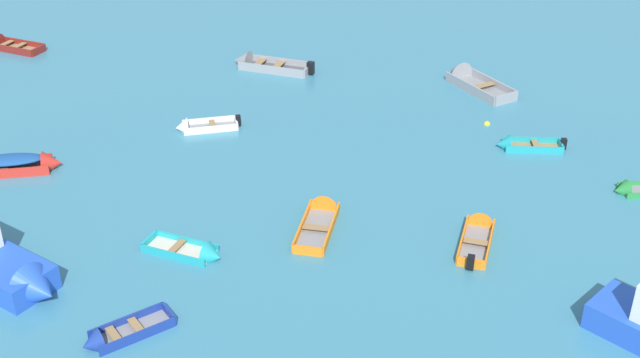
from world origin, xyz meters
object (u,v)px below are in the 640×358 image
Objects in this scene: rowboat_red_back_row_right at (24,163)px; rowboat_deep_blue_near_camera at (111,338)px; rowboat_white_outer_left at (196,127)px; rowboat_green_midfield_left at (632,190)px; rowboat_orange_midfield_right at (322,213)px; rowboat_orange_far_back at (479,230)px; rowboat_grey_back_row_center at (258,64)px; mooring_buoy_trailing at (487,124)px; rowboat_turquoise_cluster_outer at (200,254)px; rowboat_grey_near_right at (466,79)px; rowboat_turquoise_cluster_inner at (518,145)px; rowboat_maroon_distant_center at (4,45)px.

rowboat_red_back_row_right is 12.70m from rowboat_deep_blue_near_camera.
rowboat_white_outer_left reaches higher than rowboat_deep_blue_near_camera.
rowboat_green_midfield_left is (25.59, -2.68, -0.22)m from rowboat_red_back_row_right.
rowboat_white_outer_left is at bearing 126.09° from rowboat_orange_midfield_right.
rowboat_orange_far_back is 19.44m from rowboat_red_back_row_right.
mooring_buoy_trailing is (11.29, -7.66, -0.22)m from rowboat_grey_back_row_center.
rowboat_orange_far_back is at bearing 24.05° from rowboat_deep_blue_near_camera.
rowboat_turquoise_cluster_outer is 16.61m from mooring_buoy_trailing.
rowboat_red_back_row_right is 12.52× the size of mooring_buoy_trailing.
rowboat_deep_blue_near_camera is at bearing -117.41° from rowboat_turquoise_cluster_outer.
rowboat_white_outer_left reaches higher than rowboat_green_midfield_left.
mooring_buoy_trailing is (12.75, 10.65, -0.14)m from rowboat_turquoise_cluster_outer.
rowboat_white_outer_left is 0.67× the size of rowboat_grey_back_row_center.
rowboat_green_midfield_left is at bearing 6.39° from rowboat_orange_midfield_right.
mooring_buoy_trailing is at bearing -89.69° from rowboat_grey_near_right.
rowboat_grey_near_right is 1.18× the size of rowboat_orange_midfield_right.
rowboat_grey_back_row_center reaches higher than rowboat_deep_blue_near_camera.
mooring_buoy_trailing is (-0.85, 2.54, -0.16)m from rowboat_turquoise_cluster_inner.
rowboat_green_midfield_left is at bearing 13.12° from rowboat_turquoise_cluster_outer.
rowboat_white_outer_left is 8.28m from rowboat_grey_back_row_center.
rowboat_grey_back_row_center is 14.65× the size of mooring_buoy_trailing.
rowboat_deep_blue_near_camera is at bearing -66.72° from rowboat_maroon_distant_center.
rowboat_turquoise_cluster_inner is at bearing -71.53° from mooring_buoy_trailing.
rowboat_green_midfield_left is at bearing -19.09° from rowboat_white_outer_left.
mooring_buoy_trailing is at bearing 0.70° from rowboat_white_outer_left.
rowboat_maroon_distant_center is 1.24× the size of rowboat_white_outer_left.
rowboat_grey_near_right reaches higher than mooring_buoy_trailing.
rowboat_turquoise_cluster_inner reaches higher than rowboat_deep_blue_near_camera.
rowboat_white_outer_left is 0.79× the size of rowboat_orange_midfield_right.
rowboat_maroon_distant_center is 1.22× the size of rowboat_turquoise_cluster_outer.
rowboat_turquoise_cluster_outer is (1.22, -10.48, -0.02)m from rowboat_white_outer_left.
mooring_buoy_trailing is at bearing 45.17° from rowboat_deep_blue_near_camera.
rowboat_grey_near_right is 27.19m from rowboat_maroon_distant_center.
rowboat_maroon_distant_center is 12.09× the size of mooring_buoy_trailing.
rowboat_turquoise_cluster_outer is 9.94× the size of mooring_buoy_trailing.
rowboat_white_outer_left is 9.74m from rowboat_orange_midfield_right.
rowboat_orange_midfield_right is (18.28, -19.37, -0.03)m from rowboat_maroon_distant_center.
rowboat_grey_near_right is 12.64m from rowboat_green_midfield_left.
rowboat_deep_blue_near_camera is at bearing -133.90° from rowboat_orange_midfield_right.
rowboat_white_outer_left is at bearing 96.62° from rowboat_turquoise_cluster_outer.
rowboat_orange_midfield_right reaches higher than mooring_buoy_trailing.
rowboat_green_midfield_left is at bearing 23.51° from rowboat_deep_blue_near_camera.
rowboat_turquoise_cluster_outer is at bearing -128.83° from rowboat_grey_near_right.
rowboat_green_midfield_left is at bearing -41.87° from rowboat_grey_back_row_center.
rowboat_grey_near_right is 1.48× the size of rowboat_white_outer_left.
rowboat_grey_back_row_center reaches higher than mooring_buoy_trailing.
rowboat_red_back_row_right is 15.09m from rowboat_grey_back_row_center.
rowboat_white_outer_left is 10.55m from rowboat_turquoise_cluster_outer.
rowboat_grey_near_right is 7.74m from rowboat_turquoise_cluster_inner.
rowboat_deep_blue_near_camera is (-1.13, -15.01, -0.00)m from rowboat_white_outer_left.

